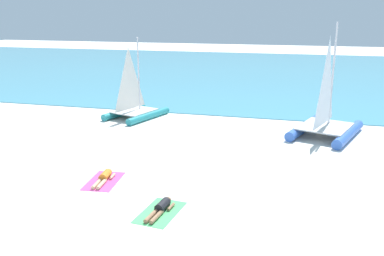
{
  "coord_description": "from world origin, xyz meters",
  "views": [
    {
      "loc": [
        4.5,
        -11.22,
        6.13
      ],
      "look_at": [
        0.0,
        5.84,
        1.2
      ],
      "focal_mm": 39.11,
      "sensor_mm": 36.0,
      "label": 1
    }
  ],
  "objects_px": {
    "sunbather_left": "(104,177)",
    "sunbather_right": "(161,208)",
    "sailboat_teal": "(135,106)",
    "towel_right": "(160,212)",
    "sailboat_blue": "(326,120)",
    "towel_left": "(104,181)"
  },
  "relations": [
    {
      "from": "sunbather_left",
      "to": "sunbather_right",
      "type": "bearing_deg",
      "value": -38.47
    },
    {
      "from": "sailboat_teal",
      "to": "sunbather_left",
      "type": "distance_m",
      "value": 9.67
    },
    {
      "from": "sailboat_teal",
      "to": "towel_right",
      "type": "height_order",
      "value": "sailboat_teal"
    },
    {
      "from": "sailboat_blue",
      "to": "sailboat_teal",
      "type": "relative_size",
      "value": 1.2
    },
    {
      "from": "sunbather_left",
      "to": "sailboat_blue",
      "type": "bearing_deg",
      "value": 39.26
    },
    {
      "from": "sailboat_blue",
      "to": "sunbather_left",
      "type": "relative_size",
      "value": 3.6
    },
    {
      "from": "sailboat_teal",
      "to": "sunbather_left",
      "type": "height_order",
      "value": "sailboat_teal"
    },
    {
      "from": "towel_left",
      "to": "towel_right",
      "type": "bearing_deg",
      "value": -32.92
    },
    {
      "from": "sailboat_teal",
      "to": "towel_right",
      "type": "bearing_deg",
      "value": -46.3
    },
    {
      "from": "sailboat_blue",
      "to": "towel_right",
      "type": "relative_size",
      "value": 2.97
    },
    {
      "from": "sunbather_right",
      "to": "towel_left",
      "type": "bearing_deg",
      "value": 154.3
    },
    {
      "from": "towel_left",
      "to": "sunbather_right",
      "type": "relative_size",
      "value": 1.21
    },
    {
      "from": "towel_right",
      "to": "sailboat_teal",
      "type": "bearing_deg",
      "value": 115.83
    },
    {
      "from": "towel_left",
      "to": "towel_right",
      "type": "xyz_separation_m",
      "value": [
        2.87,
        -1.86,
        0.0
      ]
    },
    {
      "from": "towel_left",
      "to": "sunbather_left",
      "type": "distance_m",
      "value": 0.14
    },
    {
      "from": "sailboat_blue",
      "to": "towel_left",
      "type": "xyz_separation_m",
      "value": [
        -8.24,
        -8.29,
        -0.84
      ]
    },
    {
      "from": "sunbather_left",
      "to": "sunbather_right",
      "type": "relative_size",
      "value": 1.0
    },
    {
      "from": "towel_left",
      "to": "sailboat_teal",
      "type": "bearing_deg",
      "value": 105.33
    },
    {
      "from": "sailboat_blue",
      "to": "sailboat_teal",
      "type": "bearing_deg",
      "value": -167.13
    },
    {
      "from": "sailboat_teal",
      "to": "sunbather_left",
      "type": "relative_size",
      "value": 3.0
    },
    {
      "from": "sunbather_left",
      "to": "sailboat_teal",
      "type": "bearing_deg",
      "value": 99.72
    },
    {
      "from": "towel_left",
      "to": "sunbather_right",
      "type": "height_order",
      "value": "sunbather_right"
    }
  ]
}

